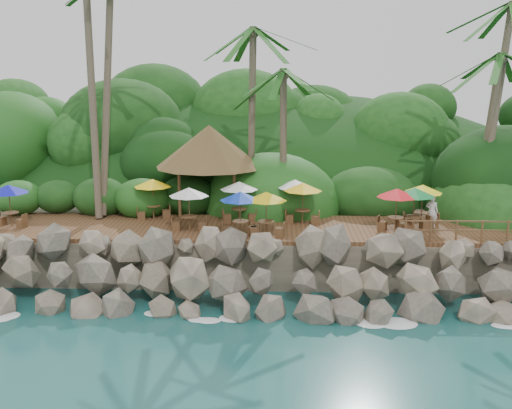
{
  "coord_description": "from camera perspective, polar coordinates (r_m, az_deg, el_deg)",
  "views": [
    {
      "loc": [
        1.1,
        -21.9,
        9.54
      ],
      "look_at": [
        0.0,
        6.0,
        3.4
      ],
      "focal_mm": 42.09,
      "sensor_mm": 36.0,
      "label": 1
    }
  ],
  "objects": [
    {
      "name": "dining_clusters",
      "position": [
        28.45,
        0.89,
        1.16
      ],
      "size": [
        21.63,
        5.08,
        2.04
      ],
      "color": "brown",
      "rests_on": "terrace"
    },
    {
      "name": "seawall",
      "position": [
        25.36,
        -0.36,
        -6.92
      ],
      "size": [
        29.0,
        4.0,
        2.3
      ],
      "primitive_type": null,
      "color": "gray",
      "rests_on": "ground"
    },
    {
      "name": "palms",
      "position": [
        30.75,
        2.9,
        17.52
      ],
      "size": [
        26.04,
        7.52,
        13.81
      ],
      "color": "brown",
      "rests_on": "ground"
    },
    {
      "name": "land_base",
      "position": [
        38.86,
        0.58,
        -0.22
      ],
      "size": [
        32.0,
        25.2,
        2.1
      ],
      "primitive_type": "cube",
      "color": "gray",
      "rests_on": "ground"
    },
    {
      "name": "waiter",
      "position": [
        29.76,
        16.36,
        -0.62
      ],
      "size": [
        0.68,
        0.58,
        1.59
      ],
      "primitive_type": "imported",
      "rotation": [
        0.0,
        0.0,
        2.74
      ],
      "color": "white",
      "rests_on": "terrace"
    },
    {
      "name": "jungle_foliage",
      "position": [
        38.13,
        0.53,
        -2.09
      ],
      "size": [
        44.0,
        16.0,
        12.0
      ],
      "primitive_type": null,
      "color": "#143811",
      "rests_on": "ground"
    },
    {
      "name": "railing",
      "position": [
        27.67,
        19.62,
        -2.21
      ],
      "size": [
        6.1,
        0.1,
        1.0
      ],
      "color": "brown",
      "rests_on": "terrace"
    },
    {
      "name": "palapa",
      "position": [
        31.56,
        -4.46,
        5.54
      ],
      "size": [
        5.66,
        5.66,
        4.6
      ],
      "color": "brown",
      "rests_on": "ground"
    },
    {
      "name": "jungle_hill",
      "position": [
        46.41,
        0.85,
        0.54
      ],
      "size": [
        44.8,
        28.0,
        15.4
      ],
      "primitive_type": "ellipsoid",
      "color": "#143811",
      "rests_on": "ground"
    },
    {
      "name": "ground",
      "position": [
        23.92,
        -0.58,
        -11.11
      ],
      "size": [
        140.0,
        140.0,
        0.0
      ],
      "primitive_type": "plane",
      "color": "#19514F",
      "rests_on": "ground"
    },
    {
      "name": "foam_line",
      "position": [
        24.18,
        -0.54,
        -10.76
      ],
      "size": [
        25.2,
        0.8,
        0.06
      ],
      "color": "white",
      "rests_on": "ground"
    },
    {
      "name": "terrace",
      "position": [
        28.87,
        -0.0,
        -2.33
      ],
      "size": [
        26.0,
        5.0,
        0.2
      ],
      "primitive_type": "cube",
      "color": "brown",
      "rests_on": "land_base"
    }
  ]
}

